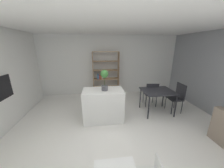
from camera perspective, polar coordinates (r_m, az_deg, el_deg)
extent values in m
plane|color=silver|center=(3.40, -0.78, -21.56)|extent=(9.25, 9.25, 0.00)
cube|color=white|center=(2.71, -1.04, 28.02)|extent=(6.73, 5.81, 0.06)
cube|color=silver|center=(5.59, -4.07, 8.53)|extent=(6.73, 0.06, 2.60)
cube|color=black|center=(4.05, -41.89, -1.39)|extent=(0.04, 0.61, 0.57)
cube|color=silver|center=(3.68, -4.04, -9.68)|extent=(1.15, 0.66, 0.94)
cylinder|color=#4C4C51|center=(3.44, -3.41, -1.89)|extent=(0.18, 0.18, 0.13)
cylinder|color=#476633|center=(3.38, -3.46, 1.24)|extent=(0.01, 0.01, 0.26)
sphere|color=#356C31|center=(3.33, -3.53, 4.72)|extent=(0.21, 0.21, 0.21)
cube|color=#997551|center=(5.33, -8.72, 4.27)|extent=(0.02, 0.34, 1.93)
cube|color=#997551|center=(5.40, 2.94, 4.62)|extent=(0.02, 0.34, 1.93)
cube|color=#997551|center=(5.22, -3.00, 14.74)|extent=(1.11, 0.34, 0.02)
cube|color=#997551|center=(5.62, -2.71, -5.07)|extent=(1.11, 0.34, 0.02)
cube|color=#997551|center=(5.49, -2.76, -1.31)|extent=(1.07, 0.34, 0.02)
cube|color=#997551|center=(5.38, -2.82, 2.51)|extent=(1.07, 0.34, 0.02)
cube|color=#997551|center=(5.30, -2.88, 6.45)|extent=(1.07, 0.34, 0.02)
cube|color=#997551|center=(5.25, -2.94, 10.51)|extent=(1.07, 0.34, 0.02)
cube|color=orange|center=(5.57, -6.47, -4.07)|extent=(0.04, 0.28, 0.22)
cube|color=silver|center=(5.57, -5.89, -4.24)|extent=(0.05, 0.28, 0.18)
cube|color=orange|center=(5.56, -5.24, -3.91)|extent=(0.03, 0.28, 0.24)
cube|color=#2D6BAD|center=(5.34, -6.52, 3.53)|extent=(0.06, 0.28, 0.20)
cube|color=red|center=(5.35, -5.72, 3.34)|extent=(0.04, 0.28, 0.16)
cube|color=orange|center=(5.35, -5.13, 3.56)|extent=(0.03, 0.28, 0.20)
cube|color=silver|center=(5.35, -4.61, 3.34)|extent=(0.04, 0.28, 0.15)
cube|color=#232328|center=(4.21, 20.55, -3.07)|extent=(0.98, 0.85, 0.03)
cylinder|color=#232328|center=(3.88, 16.66, -10.58)|extent=(0.04, 0.04, 0.74)
cylinder|color=#232328|center=(4.29, 27.43, -9.16)|extent=(0.04, 0.04, 0.74)
cylinder|color=#232328|center=(4.49, 13.02, -6.42)|extent=(0.04, 0.04, 0.74)
cylinder|color=#232328|center=(4.84, 22.70, -5.59)|extent=(0.04, 0.04, 0.74)
cube|color=#232328|center=(4.77, 17.26, -4.19)|extent=(0.48, 0.49, 0.03)
cube|color=#232328|center=(4.51, 18.27, -2.48)|extent=(0.43, 0.08, 0.42)
cylinder|color=#232328|center=(5.08, 18.42, -5.85)|extent=(0.03, 0.03, 0.45)
cylinder|color=#232328|center=(4.97, 14.32, -5.99)|extent=(0.03, 0.03, 0.45)
cylinder|color=#232328|center=(4.75, 19.86, -7.60)|extent=(0.03, 0.03, 0.45)
cylinder|color=#232328|center=(4.64, 15.48, -7.80)|extent=(0.03, 0.03, 0.45)
cube|color=#232328|center=(4.62, 26.96, -6.01)|extent=(0.41, 0.46, 0.03)
cube|color=#232328|center=(4.64, 29.31, -2.84)|extent=(0.04, 0.46, 0.49)
cylinder|color=#232328|center=(4.78, 23.58, -7.91)|extent=(0.03, 0.03, 0.45)
cylinder|color=#232328|center=(4.47, 26.07, -9.94)|extent=(0.03, 0.03, 0.45)
cylinder|color=#232328|center=(4.95, 27.04, -7.50)|extent=(0.03, 0.03, 0.45)
cylinder|color=#232328|center=(4.66, 29.67, -9.41)|extent=(0.03, 0.03, 0.45)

